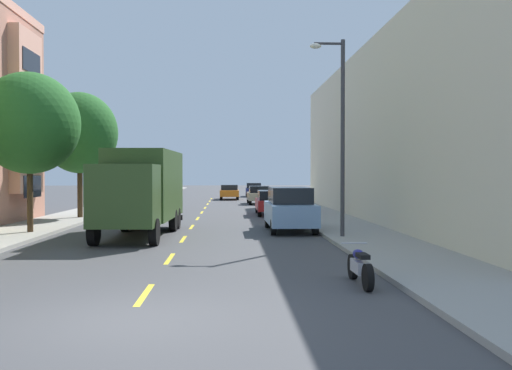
{
  "coord_description": "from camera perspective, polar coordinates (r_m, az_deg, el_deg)",
  "views": [
    {
      "loc": [
        1.77,
        -9.92,
        2.54
      ],
      "look_at": [
        3.55,
        27.4,
        1.77
      ],
      "focal_mm": 39.78,
      "sensor_mm": 36.0,
      "label": 1
    }
  ],
  "objects": [
    {
      "name": "street_lamp",
      "position": [
        21.92,
        8.35,
        6.11
      ],
      "size": [
        1.35,
        0.28,
        7.48
      ],
      "color": "#38383D",
      "rests_on": "sidewalk_right"
    },
    {
      "name": "sidewalk_right",
      "position": [
        38.37,
        5.27,
        -2.52
      ],
      "size": [
        3.2,
        120.0,
        0.14
      ],
      "primitive_type": "cube",
      "color": "#99968E",
      "rests_on": "ground_plane"
    },
    {
      "name": "parked_motorcycle",
      "position": [
        13.26,
        10.4,
        -8.1
      ],
      "size": [
        0.62,
        2.05,
        0.9
      ],
      "color": "black",
      "rests_on": "ground_plane"
    },
    {
      "name": "parked_wagon_red",
      "position": [
        34.69,
        1.56,
        -1.7
      ],
      "size": [
        1.86,
        4.72,
        1.5
      ],
      "color": "#AD1E1E",
      "rests_on": "ground_plane"
    },
    {
      "name": "ground_plane",
      "position": [
        40.04,
        -5.26,
        -2.47
      ],
      "size": [
        160.0,
        160.0,
        0.0
      ],
      "primitive_type": "plane",
      "color": "#424244"
    },
    {
      "name": "parked_suv_sky",
      "position": [
        25.02,
        3.42,
        -2.39
      ],
      "size": [
        1.99,
        4.81,
        1.93
      ],
      "color": "#7A9EC6",
      "rests_on": "ground_plane"
    },
    {
      "name": "parked_hatchback_silver",
      "position": [
        47.11,
        -10.18,
        -1.01
      ],
      "size": [
        1.8,
        4.03,
        1.5
      ],
      "color": "#B2B5BA",
      "rests_on": "ground_plane"
    },
    {
      "name": "street_tree_second",
      "position": [
        25.11,
        -21.82,
        5.78
      ],
      "size": [
        4.07,
        4.07,
        6.54
      ],
      "color": "#47331E",
      "rests_on": "sidewalk_left"
    },
    {
      "name": "parked_sedan_burgundy",
      "position": [
        39.34,
        -11.78,
        -1.46
      ],
      "size": [
        1.88,
        4.53,
        1.43
      ],
      "color": "maroon",
      "rests_on": "ground_plane"
    },
    {
      "name": "street_tree_third",
      "position": [
        32.58,
        -17.31,
        5.02
      ],
      "size": [
        4.12,
        4.12,
        6.84
      ],
      "color": "#47331E",
      "rests_on": "sidewalk_left"
    },
    {
      "name": "moving_orange_sedan",
      "position": [
        55.22,
        -2.7,
        -0.68
      ],
      "size": [
        1.8,
        4.5,
        1.43
      ],
      "color": "orange",
      "rests_on": "ground_plane"
    },
    {
      "name": "lane_centerline_dashes",
      "position": [
        34.56,
        -5.67,
        -3.04
      ],
      "size": [
        0.14,
        47.2,
        0.01
      ],
      "color": "yellow",
      "rests_on": "ground_plane"
    },
    {
      "name": "parked_hatchback_navy",
      "position": [
        61.89,
        -0.23,
        -0.48
      ],
      "size": [
        1.83,
        4.04,
        1.5
      ],
      "color": "navy",
      "rests_on": "ground_plane"
    },
    {
      "name": "parked_hatchback_champagne",
      "position": [
        46.97,
        0.25,
        -1.0
      ],
      "size": [
        1.83,
        4.04,
        1.5
      ],
      "color": "tan",
      "rests_on": "ground_plane"
    },
    {
      "name": "apartment_block_opposite",
      "position": [
        32.27,
        19.04,
        4.73
      ],
      "size": [
        10.0,
        36.0,
        9.16
      ],
      "primitive_type": "cube",
      "color": "beige",
      "rests_on": "ground_plane"
    },
    {
      "name": "delivery_box_truck",
      "position": [
        23.72,
        -11.36,
        -0.23
      ],
      "size": [
        2.68,
        8.23,
        3.49
      ],
      "color": "#2D471E",
      "rests_on": "ground_plane"
    },
    {
      "name": "sidewalk_left",
      "position": [
        39.02,
        -15.88,
        -2.5
      ],
      "size": [
        3.2,
        120.0,
        0.14
      ],
      "primitive_type": "cube",
      "color": "#99968E",
      "rests_on": "ground_plane"
    }
  ]
}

